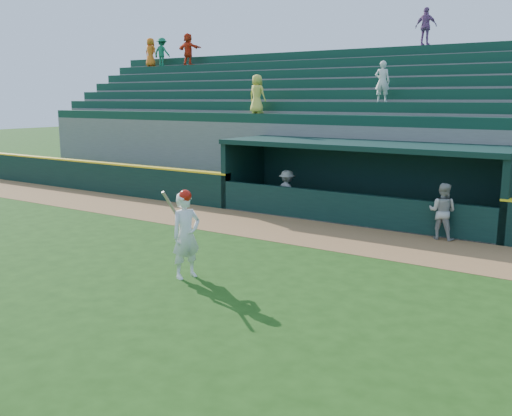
{
  "coord_description": "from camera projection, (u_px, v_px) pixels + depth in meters",
  "views": [
    {
      "loc": [
        7.37,
        -9.4,
        3.85
      ],
      "look_at": [
        0.0,
        1.6,
        1.3
      ],
      "focal_mm": 40.0,
      "sensor_mm": 36.0,
      "label": 1
    }
  ],
  "objects": [
    {
      "name": "dugout_player_inside",
      "position": [
        287.0,
        192.0,
        19.28
      ],
      "size": [
        1.02,
        0.67,
        1.48
      ],
      "primitive_type": "imported",
      "rotation": [
        0.0,
        0.0,
        3.01
      ],
      "color": "#969691",
      "rests_on": "ground"
    },
    {
      "name": "dugout_player_front",
      "position": [
        442.0,
        211.0,
        15.71
      ],
      "size": [
        0.77,
        0.6,
        1.58
      ],
      "primitive_type": "imported",
      "rotation": [
        0.0,
        0.0,
        3.14
      ],
      "color": "#A8A8A3",
      "rests_on": "ground"
    },
    {
      "name": "wall_stripe_left",
      "position": [
        82.0,
        161.0,
        24.23
      ],
      "size": [
        15.5,
        0.32,
        0.06
      ],
      "primitive_type": "cube",
      "color": "yellow",
      "rests_on": "field_wall_left"
    },
    {
      "name": "ground",
      "position": [
        215.0,
        278.0,
        12.43
      ],
      "size": [
        120.0,
        120.0,
        0.0
      ],
      "primitive_type": "plane",
      "color": "#1C4110",
      "rests_on": "ground"
    },
    {
      "name": "warning_track",
      "position": [
        320.0,
        234.0,
        16.42
      ],
      "size": [
        40.0,
        3.0,
        0.01
      ],
      "primitive_type": "cube",
      "color": "olive",
      "rests_on": "ground"
    },
    {
      "name": "stands",
      "position": [
        412.0,
        136.0,
        22.23
      ],
      "size": [
        34.5,
        6.25,
        7.49
      ],
      "color": "slate",
      "rests_on": "ground"
    },
    {
      "name": "field_wall_left",
      "position": [
        83.0,
        176.0,
        24.35
      ],
      "size": [
        15.5,
        0.3,
        1.2
      ],
      "primitive_type": "cube",
      "color": "black",
      "rests_on": "ground"
    },
    {
      "name": "batter_at_plate",
      "position": [
        186.0,
        234.0,
        12.3
      ],
      "size": [
        0.63,
        0.88,
        1.96
      ],
      "color": "white",
      "rests_on": "ground"
    },
    {
      "name": "dugout",
      "position": [
        364.0,
        176.0,
        18.7
      ],
      "size": [
        9.4,
        2.8,
        2.46
      ],
      "color": "slate",
      "rests_on": "ground"
    }
  ]
}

